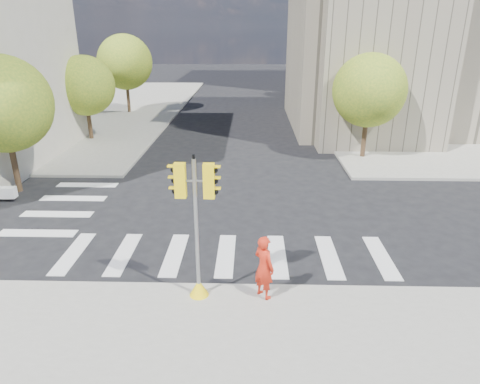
{
  "coord_description": "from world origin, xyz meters",
  "views": [
    {
      "loc": [
        0.75,
        -15.13,
        7.47
      ],
      "look_at": [
        0.38,
        -1.27,
        2.1
      ],
      "focal_mm": 32.0,
      "sensor_mm": 36.0,
      "label": 1
    }
  ],
  "objects_px": {
    "lamp_near": "(362,74)",
    "traffic_signal": "(197,240)",
    "lamp_far": "(327,59)",
    "photographer": "(264,267)"
  },
  "relations": [
    {
      "from": "lamp_far",
      "to": "traffic_signal",
      "type": "relative_size",
      "value": 1.91
    },
    {
      "from": "lamp_near",
      "to": "photographer",
      "type": "xyz_separation_m",
      "value": [
        -6.85,
        -18.6,
        -3.47
      ]
    },
    {
      "from": "traffic_signal",
      "to": "photographer",
      "type": "relative_size",
      "value": 2.21
    },
    {
      "from": "traffic_signal",
      "to": "lamp_near",
      "type": "bearing_deg",
      "value": 65.84
    },
    {
      "from": "lamp_far",
      "to": "photographer",
      "type": "distance_m",
      "value": 33.49
    },
    {
      "from": "lamp_near",
      "to": "traffic_signal",
      "type": "relative_size",
      "value": 1.91
    },
    {
      "from": "lamp_far",
      "to": "photographer",
      "type": "xyz_separation_m",
      "value": [
        -6.85,
        -32.6,
        -3.47
      ]
    },
    {
      "from": "lamp_near",
      "to": "lamp_far",
      "type": "xyz_separation_m",
      "value": [
        0.0,
        14.0,
        0.0
      ]
    },
    {
      "from": "lamp_far",
      "to": "lamp_near",
      "type": "bearing_deg",
      "value": -90.0
    },
    {
      "from": "traffic_signal",
      "to": "lamp_far",
      "type": "bearing_deg",
      "value": 75.99
    }
  ]
}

